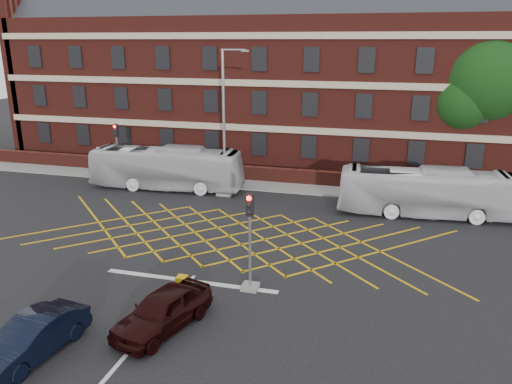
% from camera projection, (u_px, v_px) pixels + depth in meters
% --- Properties ---
extents(ground, '(120.00, 120.00, 0.00)m').
position_uv_depth(ground, '(217.00, 250.00, 25.25)').
color(ground, black).
rests_on(ground, ground).
extents(victorian_building, '(51.00, 12.17, 20.40)m').
position_uv_depth(victorian_building, '(302.00, 68.00, 43.19)').
color(victorian_building, '#541B15').
rests_on(victorian_building, ground).
extents(boundary_wall, '(56.00, 0.50, 1.10)m').
position_uv_depth(boundary_wall, '(275.00, 175.00, 37.08)').
color(boundary_wall, '#511D15').
rests_on(boundary_wall, ground).
extents(far_pavement, '(60.00, 3.00, 0.12)m').
position_uv_depth(far_pavement, '(272.00, 185.00, 36.30)').
color(far_pavement, slate).
rests_on(far_pavement, ground).
extents(box_junction_hatching, '(8.22, 8.22, 0.02)m').
position_uv_depth(box_junction_hatching, '(229.00, 236.00, 27.09)').
color(box_junction_hatching, '#CC990C').
rests_on(box_junction_hatching, ground).
extents(stop_line, '(8.00, 0.30, 0.02)m').
position_uv_depth(stop_line, '(190.00, 281.00, 22.02)').
color(stop_line, silver).
rests_on(stop_line, ground).
extents(centre_line, '(0.15, 14.00, 0.02)m').
position_uv_depth(centre_line, '(112.00, 371.00, 16.02)').
color(centre_line, silver).
rests_on(centre_line, ground).
extents(bus_left, '(10.98, 3.19, 3.02)m').
position_uv_depth(bus_left, '(166.00, 168.00, 35.30)').
color(bus_left, silver).
rests_on(bus_left, ground).
extents(bus_right, '(10.57, 3.15, 2.90)m').
position_uv_depth(bus_right, '(426.00, 192.00, 29.86)').
color(bus_right, silver).
rests_on(bus_right, ground).
extents(car_navy, '(1.97, 4.34, 1.38)m').
position_uv_depth(car_navy, '(32.00, 338.00, 16.62)').
color(car_navy, black).
rests_on(car_navy, ground).
extents(car_maroon, '(2.90, 4.63, 1.47)m').
position_uv_depth(car_maroon, '(163.00, 310.00, 18.23)').
color(car_maroon, black).
rests_on(car_maroon, ground).
extents(deciduous_tree, '(7.26, 6.81, 10.89)m').
position_uv_depth(deciduous_tree, '(484.00, 86.00, 36.21)').
color(deciduous_tree, black).
rests_on(deciduous_tree, ground).
extents(traffic_light_near, '(0.70, 0.70, 4.27)m').
position_uv_depth(traffic_light_near, '(250.00, 251.00, 20.80)').
color(traffic_light_near, slate).
rests_on(traffic_light_near, ground).
extents(traffic_light_far, '(0.70, 0.70, 4.27)m').
position_uv_depth(traffic_light_far, '(118.00, 158.00, 37.30)').
color(traffic_light_far, slate).
rests_on(traffic_light_far, ground).
extents(street_lamp, '(2.25, 1.00, 9.66)m').
position_uv_depth(street_lamp, '(225.00, 146.00, 33.29)').
color(street_lamp, slate).
rests_on(street_lamp, ground).
extents(direction_signs, '(1.10, 0.16, 2.20)m').
position_uv_depth(direction_signs, '(104.00, 157.00, 39.31)').
color(direction_signs, gray).
rests_on(direction_signs, ground).
extents(utility_cabinet, '(0.42, 0.44, 0.92)m').
position_uv_depth(utility_cabinet, '(182.00, 286.00, 20.57)').
color(utility_cabinet, gold).
rests_on(utility_cabinet, ground).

